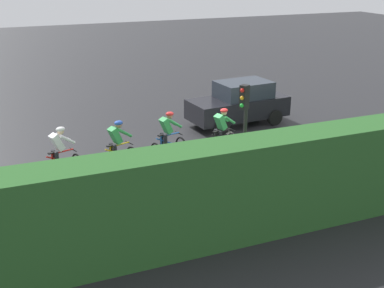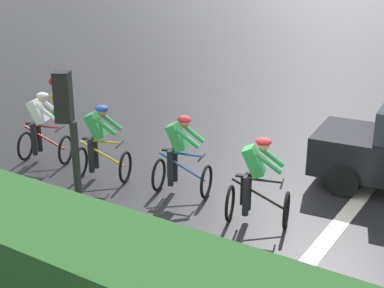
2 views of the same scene
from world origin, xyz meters
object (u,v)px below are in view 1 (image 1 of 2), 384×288
(car_black, at_px, (239,103))
(cyclist_fourth, at_px, (222,133))
(cyclist_second, at_px, (117,147))
(cyclist_mid, at_px, (168,137))
(cyclist_lead, at_px, (60,154))
(traffic_light_near_crossing, at_px, (244,126))

(car_black, bearing_deg, cyclist_fourth, 143.06)
(cyclist_second, xyz_separation_m, cyclist_mid, (0.32, -1.82, 0.00))
(cyclist_lead, bearing_deg, cyclist_fourth, -90.85)
(cyclist_lead, distance_m, cyclist_mid, 3.61)
(cyclist_mid, bearing_deg, cyclist_lead, 94.05)
(traffic_light_near_crossing, bearing_deg, cyclist_lead, 51.54)
(cyclist_mid, bearing_deg, car_black, -57.26)
(cyclist_lead, distance_m, cyclist_fourth, 5.44)
(car_black, distance_m, traffic_light_near_crossing, 7.28)
(cyclist_second, height_order, cyclist_fourth, same)
(car_black, bearing_deg, cyclist_lead, 110.51)
(traffic_light_near_crossing, bearing_deg, car_black, -26.87)
(cyclist_fourth, xyz_separation_m, traffic_light_near_crossing, (-3.43, 1.02, 1.43))
(cyclist_lead, bearing_deg, cyclist_second, -92.03)
(cyclist_fourth, xyz_separation_m, car_black, (2.94, -2.21, 0.08))
(cyclist_lead, bearing_deg, cyclist_mid, -85.95)
(cyclist_second, relative_size, car_black, 0.39)
(cyclist_lead, height_order, car_black, car_black)
(cyclist_second, bearing_deg, car_black, -63.51)
(cyclist_second, distance_m, cyclist_mid, 1.84)
(cyclist_mid, relative_size, car_black, 0.39)
(cyclist_second, bearing_deg, traffic_light_near_crossing, -142.55)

